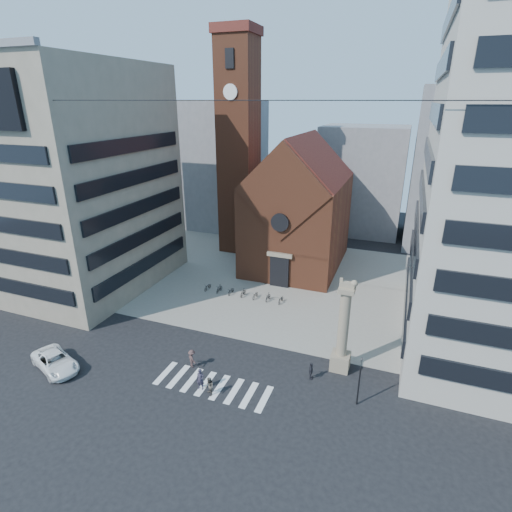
{
  "coord_description": "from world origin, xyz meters",
  "views": [
    {
      "loc": [
        13.4,
        -26.78,
        22.05
      ],
      "look_at": [
        0.23,
        8.0,
        7.44
      ],
      "focal_mm": 28.0,
      "sensor_mm": 36.0,
      "label": 1
    }
  ],
  "objects_px": {
    "traffic_light": "(359,380)",
    "white_car": "(55,361)",
    "pedestrian_0": "(200,379)",
    "pedestrian_1": "(209,387)",
    "lion_column": "(343,335)",
    "scooter_0": "(208,287)",
    "pedestrian_2": "(311,371)"
  },
  "relations": [
    {
      "from": "pedestrian_0",
      "to": "pedestrian_2",
      "type": "height_order",
      "value": "pedestrian_0"
    },
    {
      "from": "white_car",
      "to": "pedestrian_0",
      "type": "relative_size",
      "value": 2.85
    },
    {
      "from": "white_car",
      "to": "traffic_light",
      "type": "bearing_deg",
      "value": -57.26
    },
    {
      "from": "lion_column",
      "to": "pedestrian_2",
      "type": "xyz_separation_m",
      "value": [
        -2.08,
        -2.28,
        -2.68
      ]
    },
    {
      "from": "white_car",
      "to": "pedestrian_2",
      "type": "relative_size",
      "value": 3.44
    },
    {
      "from": "pedestrian_2",
      "to": "scooter_0",
      "type": "bearing_deg",
      "value": 38.56
    },
    {
      "from": "lion_column",
      "to": "scooter_0",
      "type": "relative_size",
      "value": 5.62
    },
    {
      "from": "pedestrian_0",
      "to": "pedestrian_1",
      "type": "distance_m",
      "value": 1.1
    },
    {
      "from": "traffic_light",
      "to": "white_car",
      "type": "bearing_deg",
      "value": -169.16
    },
    {
      "from": "lion_column",
      "to": "pedestrian_1",
      "type": "bearing_deg",
      "value": -142.25
    },
    {
      "from": "lion_column",
      "to": "pedestrian_2",
      "type": "distance_m",
      "value": 4.09
    },
    {
      "from": "white_car",
      "to": "lion_column",
      "type": "bearing_deg",
      "value": -47.32
    },
    {
      "from": "pedestrian_1",
      "to": "pedestrian_2",
      "type": "xyz_separation_m",
      "value": [
        7.08,
        4.81,
        -0.03
      ]
    },
    {
      "from": "lion_column",
      "to": "scooter_0",
      "type": "bearing_deg",
      "value": 151.53
    },
    {
      "from": "traffic_light",
      "to": "white_car",
      "type": "xyz_separation_m",
      "value": [
        -25.29,
        -4.84,
        -1.55
      ]
    },
    {
      "from": "pedestrian_0",
      "to": "scooter_0",
      "type": "distance_m",
      "value": 18.19
    },
    {
      "from": "lion_column",
      "to": "traffic_light",
      "type": "bearing_deg",
      "value": -63.54
    },
    {
      "from": "traffic_light",
      "to": "pedestrian_1",
      "type": "bearing_deg",
      "value": -164.51
    },
    {
      "from": "lion_column",
      "to": "white_car",
      "type": "relative_size",
      "value": 1.63
    },
    {
      "from": "white_car",
      "to": "pedestrian_2",
      "type": "bearing_deg",
      "value": -50.91
    },
    {
      "from": "traffic_light",
      "to": "scooter_0",
      "type": "xyz_separation_m",
      "value": [
        -19.95,
        13.74,
        -1.83
      ]
    },
    {
      "from": "traffic_light",
      "to": "scooter_0",
      "type": "height_order",
      "value": "traffic_light"
    },
    {
      "from": "pedestrian_0",
      "to": "pedestrian_1",
      "type": "xyz_separation_m",
      "value": [
        1.02,
        -0.4,
        -0.13
      ]
    },
    {
      "from": "pedestrian_2",
      "to": "white_car",
      "type": "bearing_deg",
      "value": 92.87
    },
    {
      "from": "scooter_0",
      "to": "white_car",
      "type": "bearing_deg",
      "value": -103.76
    },
    {
      "from": "lion_column",
      "to": "pedestrian_1",
      "type": "xyz_separation_m",
      "value": [
        -9.16,
        -7.09,
        -2.65
      ]
    },
    {
      "from": "white_car",
      "to": "pedestrian_1",
      "type": "relative_size",
      "value": 3.3
    },
    {
      "from": "traffic_light",
      "to": "pedestrian_2",
      "type": "bearing_deg",
      "value": 157.07
    },
    {
      "from": "pedestrian_0",
      "to": "scooter_0",
      "type": "height_order",
      "value": "pedestrian_0"
    },
    {
      "from": "pedestrian_0",
      "to": "pedestrian_2",
      "type": "bearing_deg",
      "value": 23.23
    },
    {
      "from": "pedestrian_0",
      "to": "pedestrian_1",
      "type": "height_order",
      "value": "pedestrian_0"
    },
    {
      "from": "lion_column",
      "to": "scooter_0",
      "type": "height_order",
      "value": "lion_column"
    }
  ]
}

